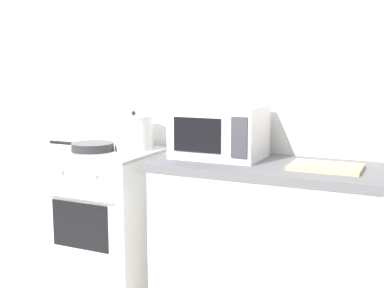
% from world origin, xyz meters
% --- Properties ---
extents(back_wall, '(4.40, 0.10, 2.50)m').
position_xyz_m(back_wall, '(0.30, 0.97, 1.25)').
color(back_wall, silver).
rests_on(back_wall, ground_plane).
extents(lower_cabinet_right, '(1.64, 0.56, 0.88)m').
position_xyz_m(lower_cabinet_right, '(0.90, 0.62, 0.44)').
color(lower_cabinet_right, white).
rests_on(lower_cabinet_right, ground_plane).
extents(countertop_right, '(1.70, 0.60, 0.04)m').
position_xyz_m(countertop_right, '(0.90, 0.62, 0.90)').
color(countertop_right, '#59595E').
rests_on(countertop_right, lower_cabinet_right).
extents(stove, '(0.60, 0.64, 0.92)m').
position_xyz_m(stove, '(-0.35, 0.60, 0.46)').
color(stove, white).
rests_on(stove, ground_plane).
extents(stock_pot, '(0.33, 0.25, 0.25)m').
position_xyz_m(stock_pot, '(-0.22, 0.70, 1.03)').
color(stock_pot, silver).
rests_on(stock_pot, stove).
extents(frying_pan, '(0.46, 0.26, 0.05)m').
position_xyz_m(frying_pan, '(-0.44, 0.55, 0.95)').
color(frying_pan, '#28282B').
rests_on(frying_pan, stove).
extents(microwave, '(0.50, 0.37, 0.30)m').
position_xyz_m(microwave, '(0.37, 0.68, 1.07)').
color(microwave, silver).
rests_on(microwave, countertop_right).
extents(cutting_board, '(0.36, 0.26, 0.02)m').
position_xyz_m(cutting_board, '(0.99, 0.60, 0.93)').
color(cutting_board, tan).
rests_on(cutting_board, countertop_right).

